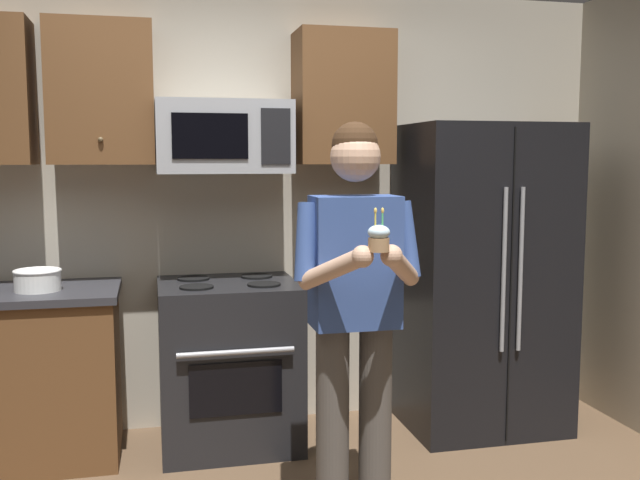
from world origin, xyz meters
TOP-DOWN VIEW (x-y plane):
  - wall_back at (0.00, 1.75)m, footprint 4.40×0.10m
  - oven_range at (-0.15, 1.36)m, footprint 0.76×0.70m
  - microwave at (-0.15, 1.48)m, footprint 0.74×0.41m
  - refrigerator at (1.35, 1.32)m, footprint 0.90×0.75m
  - cabinet_row_upper at (-0.72, 1.53)m, footprint 2.78×0.36m
  - bowl_large_white at (-1.14, 1.33)m, footprint 0.24×0.24m
  - person at (0.32, 0.43)m, footprint 0.60×0.48m
  - cupcake at (0.32, 0.10)m, footprint 0.09×0.09m

SIDE VIEW (x-z plane):
  - oven_range at x=-0.15m, z-range 0.00..0.93m
  - refrigerator at x=1.35m, z-range 0.00..1.80m
  - bowl_large_white at x=-1.14m, z-range 0.92..1.03m
  - person at x=0.32m, z-range 0.11..1.88m
  - cupcake at x=0.32m, z-range 1.21..1.38m
  - wall_back at x=0.00m, z-range 0.00..2.60m
  - microwave at x=-0.15m, z-range 1.52..1.92m
  - cabinet_row_upper at x=-0.72m, z-range 1.57..2.33m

